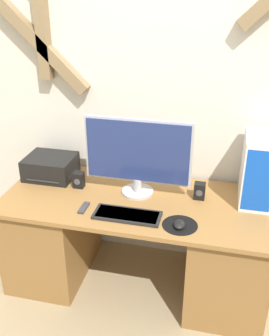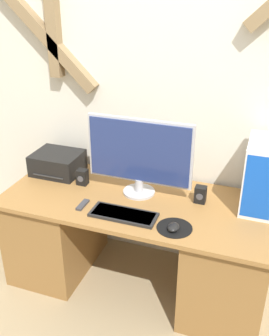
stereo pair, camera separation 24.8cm
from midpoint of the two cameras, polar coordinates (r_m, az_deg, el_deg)
name	(u,v)px [view 1 (the left image)]	position (r m, az deg, el deg)	size (l,w,h in m)	color
ground_plane	(123,321)	(2.79, -4.47, -21.34)	(12.00, 12.00, 0.00)	#9E8966
wall_back	(150,85)	(2.77, -0.30, 11.98)	(6.40, 0.13, 2.73)	silver
desk	(136,241)	(2.81, -2.32, -10.60)	(1.79, 0.78, 0.71)	olive
monitor	(138,154)	(2.57, -2.27, 1.97)	(0.72, 0.22, 0.53)	#B7B7BC
keyboard	(127,215)	(2.45, -3.99, -6.91)	(0.42, 0.17, 0.02)	black
mousepad	(180,225)	(2.37, 3.62, -8.36)	(0.21, 0.21, 0.00)	black
mouse	(179,224)	(2.34, 3.51, -8.27)	(0.07, 0.09, 0.04)	black
computer_tower	(257,169)	(2.60, 14.85, -0.23)	(0.19, 0.36, 0.45)	white
printer	(51,167)	(2.97, -14.44, 0.11)	(0.35, 0.30, 0.16)	black
speaker_left	(79,180)	(2.79, -10.64, -1.76)	(0.07, 0.07, 0.11)	black
speaker_right	(200,191)	(2.62, 6.77, -3.39)	(0.07, 0.07, 0.11)	black
remote_control	(84,208)	(2.56, -10.16, -5.78)	(0.04, 0.13, 0.02)	#38383D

